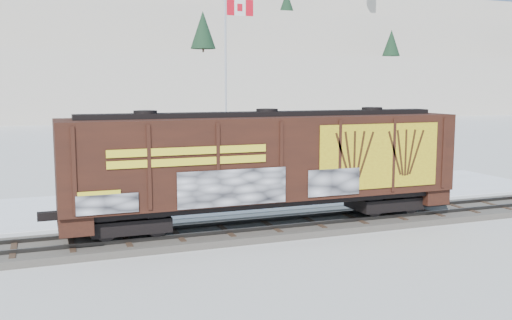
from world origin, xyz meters
name	(u,v)px	position (x,y,z in m)	size (l,w,h in m)	color
ground	(269,231)	(0.00, 0.00, 0.00)	(500.00, 500.00, 0.00)	white
rail_track	(269,228)	(0.00, 0.00, 0.15)	(50.00, 3.40, 0.43)	#59544C
parking_strip	(218,199)	(0.00, 7.50, 0.01)	(40.00, 8.00, 0.03)	white
hillside	(74,55)	(-0.05, 139.79, 14.37)	(360.00, 110.00, 93.00)	white
hopper_railcar	(267,161)	(-0.10, -0.01, 3.01)	(16.70, 3.06, 4.66)	black
flagpole	(228,115)	(2.17, 12.45, 4.33)	(2.30, 0.90, 11.69)	silver
car_silver	(142,189)	(-4.09, 7.73, 0.77)	(1.75, 4.34, 1.48)	#B8BBC0
car_white	(290,177)	(4.62, 8.26, 0.87)	(1.78, 5.09, 1.68)	silver
car_dark	(399,175)	(11.51, 7.32, 0.70)	(1.87, 4.61, 1.34)	black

